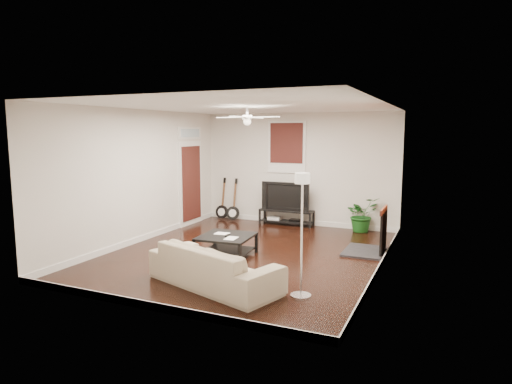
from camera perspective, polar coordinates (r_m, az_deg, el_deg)
room at (r=8.32m, az=-1.12°, el=1.36°), size 5.01×6.01×2.81m
brick_accent at (r=8.60m, az=17.03°, el=1.23°), size 0.02×2.20×2.80m
fireplace at (r=8.79m, az=14.91°, el=-4.77°), size 0.80×1.10×0.92m
window_back at (r=11.13m, az=3.97°, el=5.82°), size 1.00×0.06×1.30m
door_left at (r=11.17m, az=-8.45°, el=2.16°), size 0.08×1.00×2.50m
tv_stand at (r=11.13m, az=3.96°, el=-3.30°), size 1.37×0.37×0.38m
tv at (r=11.06m, az=4.02°, el=-0.49°), size 1.23×0.16×0.71m
coffee_table at (r=8.38m, az=-3.86°, el=-6.97°), size 1.02×1.02×0.40m
sofa at (r=6.81m, az=-5.43°, el=-9.45°), size 2.34×1.49×0.64m
floor_lamp at (r=6.22m, az=5.93°, el=-5.64°), size 0.37×0.37×1.79m
potted_plant at (r=10.61m, az=13.51°, el=-2.84°), size 0.97×0.98×0.82m
guitar_left at (r=11.78m, az=-4.46°, el=-0.85°), size 0.35×0.25×1.13m
guitar_right at (r=11.59m, az=-3.01°, el=-0.98°), size 0.38×0.29×1.13m
ceiling_fan at (r=8.27m, az=-1.14°, el=9.65°), size 1.24×1.24×0.32m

